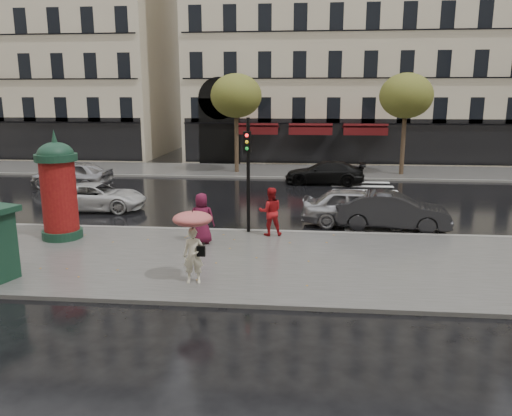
# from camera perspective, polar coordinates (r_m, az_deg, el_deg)

# --- Properties ---
(ground) EXTENTS (160.00, 160.00, 0.00)m
(ground) POSITION_cam_1_polar(r_m,az_deg,el_deg) (16.57, -3.54, -5.62)
(ground) COLOR black
(ground) RESTS_ON ground
(near_sidewalk) EXTENTS (90.00, 7.00, 0.12)m
(near_sidewalk) POSITION_cam_1_polar(r_m,az_deg,el_deg) (16.08, -3.82, -5.98)
(near_sidewalk) COLOR #474744
(near_sidewalk) RESTS_ON ground
(far_sidewalk) EXTENTS (90.00, 6.00, 0.12)m
(far_sidewalk) POSITION_cam_1_polar(r_m,az_deg,el_deg) (35.00, 1.27, 4.27)
(far_sidewalk) COLOR #474744
(far_sidewalk) RESTS_ON ground
(near_kerb) EXTENTS (90.00, 0.25, 0.14)m
(near_kerb) POSITION_cam_1_polar(r_m,az_deg,el_deg) (19.39, -2.18, -2.65)
(near_kerb) COLOR slate
(near_kerb) RESTS_ON ground
(far_kerb) EXTENTS (90.00, 0.25, 0.14)m
(far_kerb) POSITION_cam_1_polar(r_m,az_deg,el_deg) (32.04, 0.88, 3.50)
(far_kerb) COLOR slate
(far_kerb) RESTS_ON ground
(zebra_crossing) EXTENTS (3.60, 11.75, 0.01)m
(zebra_crossing) POSITION_cam_1_polar(r_m,az_deg,el_deg) (25.90, 13.08, 0.81)
(zebra_crossing) COLOR silver
(zebra_crossing) RESTS_ON ground
(bldg_far_corner) EXTENTS (26.00, 14.00, 22.90)m
(bldg_far_corner) POSITION_cam_1_polar(r_m,az_deg,el_deg) (46.07, 10.36, 20.15)
(bldg_far_corner) COLOR #B7A88C
(bldg_far_corner) RESTS_ON ground
(bldg_far_left) EXTENTS (24.00, 14.00, 22.90)m
(bldg_far_left) POSITION_cam_1_polar(r_m,az_deg,el_deg) (52.06, -24.01, 18.42)
(bldg_far_left) COLOR #B7A88C
(bldg_far_left) RESTS_ON ground
(tree_far_left) EXTENTS (3.40, 3.40, 6.64)m
(tree_far_left) POSITION_cam_1_polar(r_m,az_deg,el_deg) (33.83, -2.28, 12.66)
(tree_far_left) COLOR #38281C
(tree_far_left) RESTS_ON ground
(tree_far_right) EXTENTS (3.40, 3.40, 6.64)m
(tree_far_right) POSITION_cam_1_polar(r_m,az_deg,el_deg) (34.15, 16.78, 12.14)
(tree_far_right) COLOR #38281C
(tree_far_right) RESTS_ON ground
(woman_umbrella) EXTENTS (1.08, 1.08, 2.09)m
(woman_umbrella) POSITION_cam_1_polar(r_m,az_deg,el_deg) (13.73, -7.21, -3.07)
(woman_umbrella) COLOR beige
(woman_umbrella) RESTS_ON near_sidewalk
(woman_red) EXTENTS (0.98, 0.82, 1.80)m
(woman_red) POSITION_cam_1_polar(r_m,az_deg,el_deg) (18.45, 1.65, -0.40)
(woman_red) COLOR #A61418
(woman_red) RESTS_ON near_sidewalk
(man_burgundy) EXTENTS (0.96, 0.70, 1.80)m
(man_burgundy) POSITION_cam_1_polar(r_m,az_deg,el_deg) (17.51, -6.20, -1.20)
(man_burgundy) COLOR #541027
(man_burgundy) RESTS_ON near_sidewalk
(morris_column) EXTENTS (1.47, 1.47, 3.94)m
(morris_column) POSITION_cam_1_polar(r_m,az_deg,el_deg) (19.24, -21.65, 2.25)
(morris_column) COLOR #143323
(morris_column) RESTS_ON near_sidewalk
(traffic_light) EXTENTS (0.28, 0.40, 4.31)m
(traffic_light) POSITION_cam_1_polar(r_m,az_deg,el_deg) (18.52, -0.93, 5.05)
(traffic_light) COLOR black
(traffic_light) RESTS_ON near_sidewalk
(car_silver) EXTENTS (4.67, 2.14, 1.55)m
(car_silver) POSITION_cam_1_polar(r_m,az_deg,el_deg) (20.71, 11.57, 0.11)
(car_silver) COLOR #98989D
(car_silver) RESTS_ON ground
(car_darkgrey) EXTENTS (4.57, 2.00, 1.46)m
(car_darkgrey) POSITION_cam_1_polar(r_m,az_deg,el_deg) (20.55, 15.30, -0.32)
(car_darkgrey) COLOR black
(car_darkgrey) RESTS_ON ground
(car_white) EXTENTS (4.64, 2.36, 1.26)m
(car_white) POSITION_cam_1_polar(r_m,az_deg,el_deg) (24.25, -17.77, 1.23)
(car_white) COLOR silver
(car_white) RESTS_ON ground
(car_black) EXTENTS (4.80, 2.14, 1.37)m
(car_black) POSITION_cam_1_polar(r_m,az_deg,el_deg) (30.28, 7.85, 4.02)
(car_black) COLOR black
(car_black) RESTS_ON ground
(car_far_silver) EXTENTS (4.71, 2.18, 1.56)m
(car_far_silver) POSITION_cam_1_polar(r_m,az_deg,el_deg) (30.55, -20.27, 3.61)
(car_far_silver) COLOR #99989D
(car_far_silver) RESTS_ON ground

